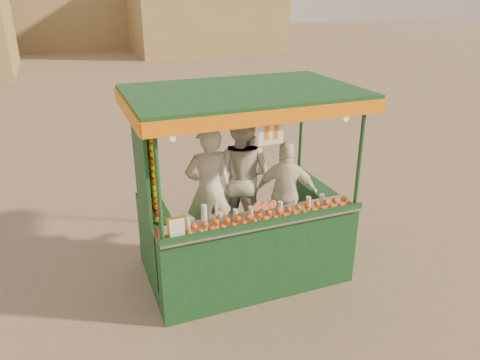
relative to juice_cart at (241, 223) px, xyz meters
name	(u,v)px	position (x,y,z in m)	size (l,w,h in m)	color
ground	(241,264)	(0.11, 0.27, -0.86)	(90.00, 90.00, 0.00)	#6E5E4E
building_right	(205,10)	(7.11, 24.27, 1.64)	(9.00, 6.00, 5.00)	#917A52
juice_cart	(241,223)	(0.00, 0.00, 0.00)	(2.95, 1.91, 2.68)	#0E341D
vendor_left	(209,190)	(-0.32, 0.43, 0.37)	(0.69, 0.47, 1.85)	silver
vendor_middle	(241,176)	(0.24, 0.62, 0.42)	(1.20, 1.18, 1.96)	beige
vendor_right	(286,194)	(0.77, 0.18, 0.23)	(1.00, 0.73, 1.57)	white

